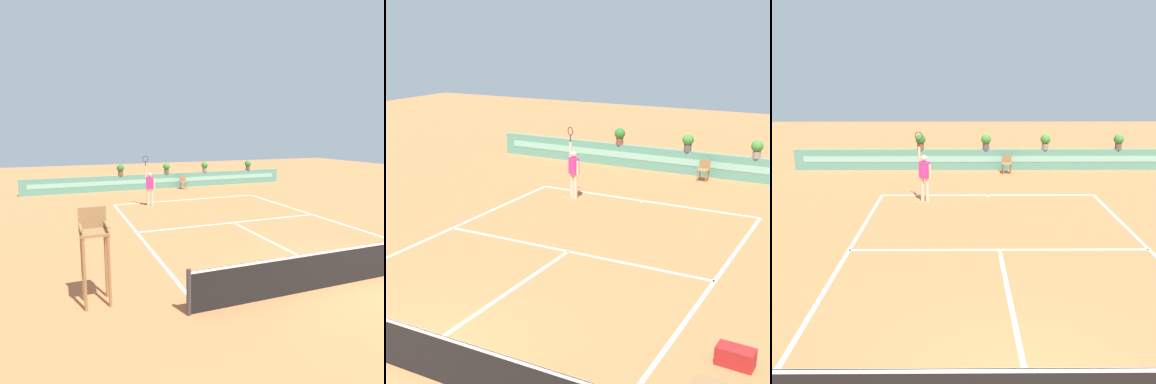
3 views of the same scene
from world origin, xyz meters
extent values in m
plane|color=#C66B3D|center=(0.00, 6.00, 0.00)|extent=(60.00, 60.00, 0.00)
cube|color=white|center=(0.00, 11.89, 0.00)|extent=(8.22, 0.10, 0.01)
cube|color=white|center=(0.00, 6.40, 0.00)|extent=(8.22, 0.10, 0.01)
cube|color=white|center=(0.00, 3.20, 0.00)|extent=(0.10, 6.40, 0.01)
cube|color=white|center=(-4.11, 5.95, 0.00)|extent=(0.10, 11.89, 0.01)
cube|color=white|center=(4.11, 5.95, 0.00)|extent=(0.10, 11.89, 0.01)
cube|color=white|center=(0.00, 11.79, 0.00)|extent=(0.10, 0.20, 0.01)
cube|color=white|center=(0.00, 0.00, 0.92)|extent=(8.82, 0.03, 0.06)
cube|color=#4C8E7A|center=(0.00, 16.39, 0.50)|extent=(18.00, 0.20, 1.00)
cube|color=#7ABCA8|center=(0.00, 16.29, 0.55)|extent=(17.10, 0.01, 0.28)
cylinder|color=olive|center=(0.91, 15.41, 0.23)|extent=(0.05, 0.05, 0.45)
cylinder|color=olive|center=(1.27, 15.41, 0.23)|extent=(0.05, 0.05, 0.45)
cylinder|color=olive|center=(0.91, 15.77, 0.23)|extent=(0.05, 0.05, 0.45)
cylinder|color=olive|center=(1.27, 15.77, 0.23)|extent=(0.05, 0.05, 0.45)
cube|color=olive|center=(1.09, 15.59, 0.47)|extent=(0.44, 0.44, 0.04)
cube|color=olive|center=(1.09, 15.79, 0.67)|extent=(0.44, 0.04, 0.36)
cylinder|color=beige|center=(-2.29, 11.03, 0.45)|extent=(0.14, 0.14, 0.90)
cylinder|color=beige|center=(-2.47, 11.12, 0.45)|extent=(0.14, 0.14, 0.90)
cube|color=#E52D84|center=(-2.38, 11.08, 1.20)|extent=(0.42, 0.35, 0.60)
sphere|color=beige|center=(-2.38, 11.08, 1.63)|extent=(0.22, 0.22, 0.22)
cylinder|color=beige|center=(-2.56, 11.16, 1.75)|extent=(0.09, 0.09, 0.55)
cylinder|color=black|center=(-2.56, 11.16, 2.17)|extent=(0.04, 0.04, 0.24)
torus|color=#262626|center=(-2.56, 11.16, 2.43)|extent=(0.30, 0.15, 0.31)
cylinder|color=beige|center=(-2.18, 10.99, 1.15)|extent=(0.09, 0.09, 0.50)
sphere|color=#CCE033|center=(-2.66, 10.86, 0.03)|extent=(0.07, 0.07, 0.07)
sphere|color=#CCE033|center=(-0.02, 6.07, 0.03)|extent=(0.07, 0.07, 0.07)
cylinder|color=#514C47|center=(0.15, 16.39, 1.14)|extent=(0.32, 0.32, 0.28)
sphere|color=#387F33|center=(0.15, 16.39, 1.48)|extent=(0.48, 0.48, 0.48)
cylinder|color=brown|center=(-2.97, 16.39, 1.14)|extent=(0.32, 0.32, 0.28)
sphere|color=#2D6B28|center=(-2.97, 16.39, 1.48)|extent=(0.48, 0.48, 0.48)
cylinder|color=#514C47|center=(6.47, 16.39, 1.14)|extent=(0.32, 0.32, 0.28)
sphere|color=#387F33|center=(6.47, 16.39, 1.48)|extent=(0.48, 0.48, 0.48)
cylinder|color=gray|center=(2.97, 16.39, 1.14)|extent=(0.32, 0.32, 0.28)
sphere|color=#387F33|center=(2.97, 16.39, 1.48)|extent=(0.48, 0.48, 0.48)
camera|label=1|loc=(-6.78, -6.31, 3.74)|focal=32.69mm
camera|label=2|loc=(7.28, -6.57, 6.00)|focal=53.76mm
camera|label=3|loc=(-1.05, -5.32, 4.88)|focal=43.09mm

